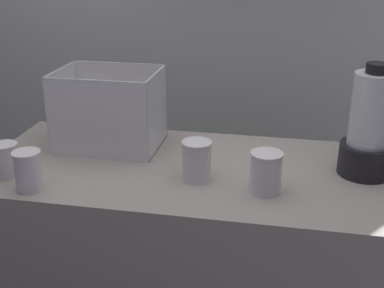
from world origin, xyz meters
name	(u,v)px	position (x,y,z in m)	size (l,w,h in m)	color
counter	(192,280)	(0.00, 0.00, 0.45)	(1.40, 0.64, 0.90)	#9E998E
back_wall_unit	(226,21)	(0.00, 0.77, 1.26)	(2.60, 0.24, 2.50)	silver
carrot_display_bin	(112,123)	(-0.32, 0.12, 0.99)	(0.35, 0.26, 0.28)	white
blender_pitcher	(369,130)	(0.55, 0.05, 1.05)	(0.17, 0.17, 0.35)	black
juice_cup_pomegranate_far_left	(6,161)	(-0.56, -0.18, 0.95)	(0.08, 0.08, 0.11)	white
juice_cup_carrot_left	(29,173)	(-0.44, -0.25, 0.95)	(0.08, 0.08, 0.12)	white
juice_cup_beet_middle	(197,163)	(0.03, -0.09, 0.95)	(0.09, 0.09, 0.12)	white
juice_cup_pomegranate_right	(266,175)	(0.24, -0.13, 0.95)	(0.10, 0.10, 0.12)	white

